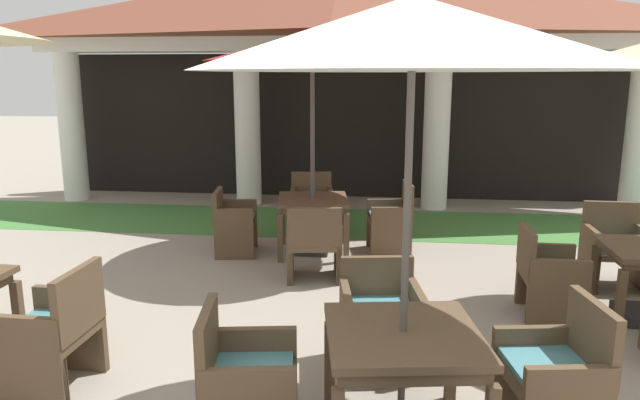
# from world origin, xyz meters

# --- Properties ---
(background_pavilion) EXTENTS (11.05, 2.78, 4.08)m
(background_pavilion) POSITION_xyz_m (0.00, 8.47, 3.14)
(background_pavilion) COLOR white
(background_pavilion) RESTS_ON ground
(lawn_strip) EXTENTS (12.85, 1.93, 0.01)m
(lawn_strip) POSITION_xyz_m (0.00, 7.13, 0.00)
(lawn_strip) COLOR #47843D
(lawn_strip) RESTS_ON ground
(patio_table_near_foreground) EXTENTS (1.00, 1.00, 0.73)m
(patio_table_near_foreground) POSITION_xyz_m (-0.13, 5.53, 0.63)
(patio_table_near_foreground) COLOR brown
(patio_table_near_foreground) RESTS_ON ground
(patio_umbrella_near_foreground) EXTENTS (2.68, 2.68, 2.83)m
(patio_umbrella_near_foreground) POSITION_xyz_m (-0.13, 5.53, 2.58)
(patio_umbrella_near_foreground) COLOR #2D2D2D
(patio_umbrella_near_foreground) RESTS_ON ground
(patio_chair_near_foreground_west) EXTENTS (0.58, 0.67, 0.83)m
(patio_chair_near_foreground_west) POSITION_xyz_m (-1.14, 5.39, 0.40)
(patio_chair_near_foreground_west) COLOR brown
(patio_chair_near_foreground_west) RESTS_ON ground
(patio_chair_near_foreground_east) EXTENTS (0.60, 0.62, 0.92)m
(patio_chair_near_foreground_east) POSITION_xyz_m (0.89, 5.67, 0.42)
(patio_chair_near_foreground_east) COLOR brown
(patio_chair_near_foreground_east) RESTS_ON ground
(patio_chair_near_foreground_south) EXTENTS (0.68, 0.62, 0.87)m
(patio_chair_near_foreground_south) POSITION_xyz_m (0.02, 4.51, 0.41)
(patio_chair_near_foreground_south) COLOR brown
(patio_chair_near_foreground_south) RESTS_ON ground
(patio_chair_near_foreground_north) EXTENTS (0.68, 0.63, 0.86)m
(patio_chair_near_foreground_north) POSITION_xyz_m (-0.27, 6.55, 0.41)
(patio_chair_near_foreground_north) COLOR brown
(patio_chair_near_foreground_north) RESTS_ON ground
(patio_chair_mid_left_east) EXTENTS (0.58, 0.63, 0.93)m
(patio_chair_mid_left_east) POSITION_xyz_m (-1.57, 1.96, 0.43)
(patio_chair_mid_left_east) COLOR brown
(patio_chair_mid_left_east) RESTS_ON ground
(patio_table_mid_right) EXTENTS (1.05, 1.05, 0.74)m
(patio_table_mid_right) POSITION_xyz_m (0.92, 1.62, 0.63)
(patio_table_mid_right) COLOR brown
(patio_table_mid_right) RESTS_ON ground
(patio_umbrella_mid_right) EXTENTS (2.48, 2.48, 2.75)m
(patio_umbrella_mid_right) POSITION_xyz_m (0.92, 1.62, 2.47)
(patio_umbrella_mid_right) COLOR #2D2D2D
(patio_umbrella_mid_right) RESTS_ON ground
(patio_chair_mid_right_east) EXTENTS (0.64, 0.68, 0.90)m
(patio_chair_mid_right_east) POSITION_xyz_m (1.89, 1.77, 0.41)
(patio_chair_mid_right_east) COLOR brown
(patio_chair_mid_right_east) RESTS_ON ground
(patio_chair_mid_right_north) EXTENTS (0.69, 0.66, 0.83)m
(patio_chair_mid_right_north) POSITION_xyz_m (0.78, 2.58, 0.41)
(patio_chair_mid_right_north) COLOR brown
(patio_chair_mid_right_north) RESTS_ON ground
(patio_chair_mid_right_west) EXTENTS (0.65, 0.68, 0.89)m
(patio_chair_mid_right_west) POSITION_xyz_m (-0.04, 1.47, 0.41)
(patio_chair_mid_right_west) COLOR brown
(patio_chair_mid_right_west) RESTS_ON ground
(patio_chair_far_back_west) EXTENTS (0.57, 0.60, 0.85)m
(patio_chair_far_back_west) POSITION_xyz_m (2.36, 3.77, 0.40)
(patio_chair_far_back_west) COLOR brown
(patio_chair_far_back_west) RESTS_ON ground
(patio_chair_far_back_north) EXTENTS (0.63, 0.60, 0.90)m
(patio_chair_far_back_north) POSITION_xyz_m (3.30, 4.68, 0.41)
(patio_chair_far_back_north) COLOR brown
(patio_chair_far_back_north) RESTS_ON ground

